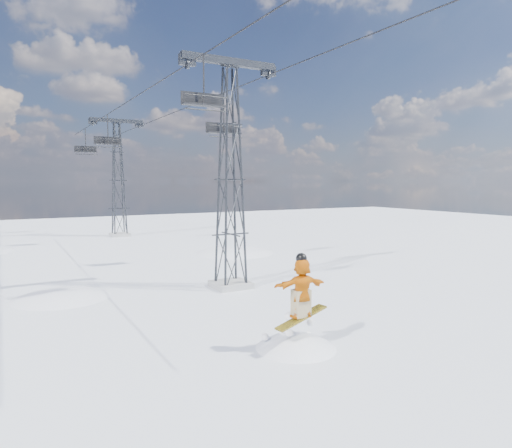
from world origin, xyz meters
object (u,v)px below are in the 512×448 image
(lift_tower_near, at_px, (230,180))
(lift_chair_near, at_px, (203,100))
(snowboarder_jump, at_px, (296,395))
(lift_tower_far, at_px, (118,181))

(lift_tower_near, distance_m, lift_chair_near, 4.51)
(lift_tower_near, xyz_separation_m, snowboarder_jump, (-1.89, -8.70, -7.07))
(lift_tower_near, bearing_deg, snowboarder_jump, -102.26)
(lift_tower_near, bearing_deg, lift_tower_far, 90.00)
(lift_tower_near, height_order, snowboarder_jump, lift_tower_near)
(lift_tower_far, xyz_separation_m, snowboarder_jump, (-1.89, -33.70, -7.07))
(lift_tower_near, relative_size, lift_tower_far, 1.00)
(lift_tower_far, xyz_separation_m, lift_chair_near, (-2.20, -26.89, 3.45))
(lift_tower_near, relative_size, lift_chair_near, 4.73)
(snowboarder_jump, xyz_separation_m, lift_chair_near, (-0.31, 6.81, 10.52))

